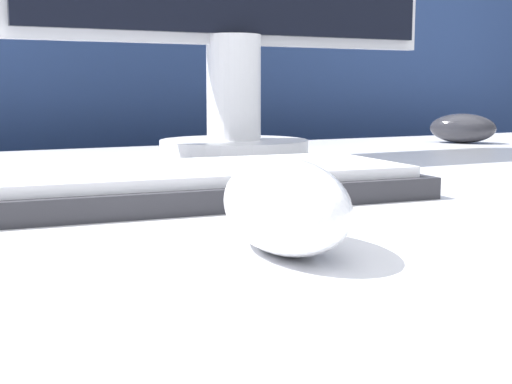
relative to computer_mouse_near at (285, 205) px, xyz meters
name	(u,v)px	position (x,y,z in m)	size (l,w,h in m)	color
computer_mouse_near	(285,205)	(0.00, 0.00, 0.00)	(0.07, 0.12, 0.05)	white
keyboard	(136,186)	(-0.02, 0.19, -0.01)	(0.43, 0.18, 0.02)	#28282D
computer_mouse_far	(463,128)	(0.58, 0.51, 0.00)	(0.10, 0.11, 0.04)	#232328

